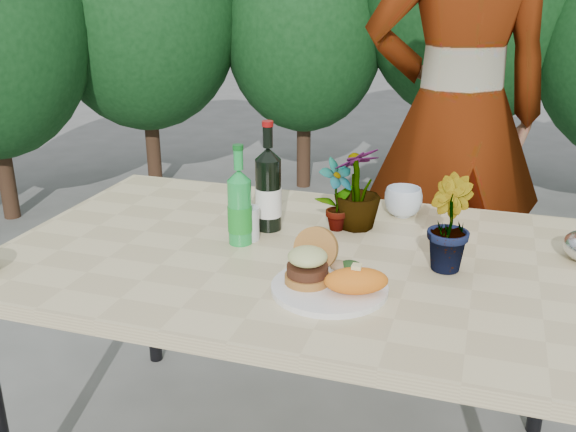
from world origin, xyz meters
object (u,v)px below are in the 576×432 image
(dinner_plate, at_px, (329,288))
(wine_bottle, at_px, (268,190))
(patio_table, at_px, (297,270))
(person, at_px, (457,116))

(dinner_plate, distance_m, wine_bottle, 0.45)
(patio_table, relative_size, person, 0.82)
(patio_table, xyz_separation_m, dinner_plate, (0.14, -0.21, 0.06))
(patio_table, distance_m, wine_bottle, 0.25)
(patio_table, height_order, dinner_plate, dinner_plate)
(dinner_plate, xyz_separation_m, wine_bottle, (-0.27, 0.34, 0.11))
(dinner_plate, bearing_deg, person, 79.32)
(person, bearing_deg, patio_table, 47.29)
(dinner_plate, relative_size, wine_bottle, 0.86)
(patio_table, relative_size, wine_bottle, 4.92)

